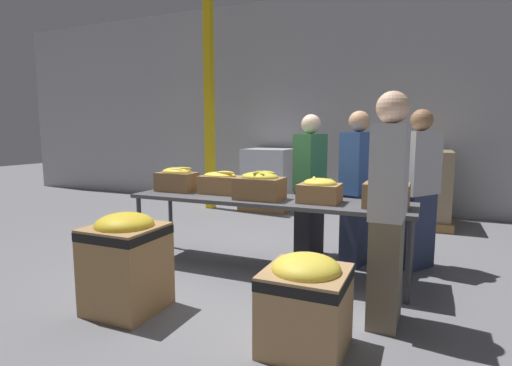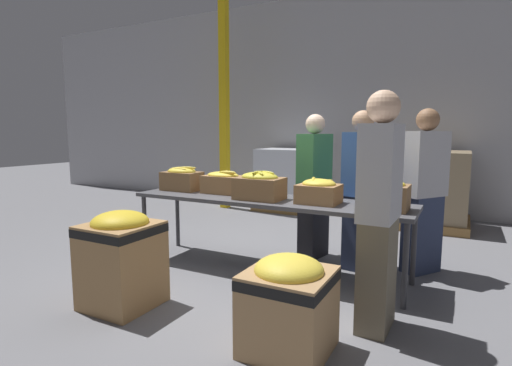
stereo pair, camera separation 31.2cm
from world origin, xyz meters
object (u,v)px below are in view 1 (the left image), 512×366
object	(u,v)px
volunteer_0	(357,190)
volunteer_1	(418,190)
pallet_stack_0	(415,188)
volunteer_2	(310,187)
banana_box_1	(220,182)
donation_bin_1	(306,300)
volunteer_3	(388,212)
banana_box_4	(386,192)
support_pillar	(209,103)
banana_box_0	(177,179)
pallet_stack_1	(269,180)
banana_box_3	(320,190)
donation_bin_0	(126,259)
sorting_table	(266,203)
banana_box_2	(260,185)

from	to	relation	value
volunteer_0	volunteer_1	size ratio (longest dim) A/B	0.99
volunteer_1	pallet_stack_0	world-z (taller)	volunteer_1
volunteer_2	volunteer_0	bearing A→B (deg)	90.16
banana_box_1	donation_bin_1	xyz separation A→B (m)	(1.42, -1.42, -0.56)
volunteer_2	banana_box_1	bearing A→B (deg)	-43.68
donation_bin_1	volunteer_3	bearing A→B (deg)	53.03
volunteer_1	volunteer_3	xyz separation A→B (m)	(-0.17, -1.47, 0.03)
banana_box_4	volunteer_2	size ratio (longest dim) A/B	0.24
banana_box_4	support_pillar	bearing A→B (deg)	140.63
volunteer_1	volunteer_3	world-z (taller)	volunteer_3
banana_box_0	volunteer_0	size ratio (longest dim) A/B	0.27
volunteer_2	pallet_stack_1	size ratio (longest dim) A/B	1.46
banana_box_3	pallet_stack_0	size ratio (longest dim) A/B	0.34
donation_bin_0	sorting_table	bearing A→B (deg)	62.42
banana_box_0	banana_box_3	world-z (taller)	banana_box_0
donation_bin_0	pallet_stack_0	world-z (taller)	pallet_stack_0
sorting_table	volunteer_3	distance (m)	1.49
banana_box_3	donation_bin_0	world-z (taller)	banana_box_3
banana_box_0	donation_bin_1	size ratio (longest dim) A/B	0.68
banana_box_3	volunteer_1	world-z (taller)	volunteer_1
sorting_table	donation_bin_0	xyz separation A→B (m)	(-0.70, -1.34, -0.29)
sorting_table	volunteer_0	distance (m)	1.03
sorting_table	volunteer_3	world-z (taller)	volunteer_3
banana_box_2	donation_bin_0	bearing A→B (deg)	-117.89
volunteer_0	volunteer_2	world-z (taller)	volunteer_0
pallet_stack_0	donation_bin_0	bearing A→B (deg)	-115.49
banana_box_4	banana_box_3	bearing A→B (deg)	177.86
donation_bin_0	pallet_stack_0	distance (m)	4.81
donation_bin_1	volunteer_2	bearing A→B (deg)	105.19
donation_bin_0	banana_box_1	bearing A→B (deg)	85.56
donation_bin_1	pallet_stack_1	bearing A→B (deg)	114.34
banana_box_3	pallet_stack_1	bearing A→B (deg)	119.23
banana_box_2	sorting_table	bearing A→B (deg)	66.97
volunteer_2	support_pillar	xyz separation A→B (m)	(-2.57, 2.14, 1.17)
volunteer_0	donation_bin_1	distance (m)	1.98
banana_box_1	banana_box_0	bearing A→B (deg)	-176.60
banana_box_0	donation_bin_0	bearing A→B (deg)	-72.30
banana_box_4	volunteer_3	bearing A→B (deg)	-83.41
banana_box_4	donation_bin_0	bearing A→B (deg)	-145.68
volunteer_3	pallet_stack_1	size ratio (longest dim) A/B	1.54
banana_box_1	volunteer_1	bearing A→B (deg)	17.67
volunteer_1	banana_box_2	bearing A→B (deg)	-26.01
banana_box_3	volunteer_1	bearing A→B (deg)	40.45
banana_box_2	volunteer_3	world-z (taller)	volunteer_3
sorting_table	support_pillar	bearing A→B (deg)	129.09
donation_bin_0	donation_bin_1	bearing A→B (deg)	0.00
volunteer_2	pallet_stack_1	distance (m)	2.93
volunteer_0	pallet_stack_0	bearing A→B (deg)	-177.27
banana_box_3	support_pillar	world-z (taller)	support_pillar
volunteer_0	donation_bin_1	xyz separation A→B (m)	(-0.01, -1.92, -0.49)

